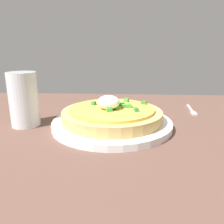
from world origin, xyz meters
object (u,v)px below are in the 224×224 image
plate (112,123)px  fork (192,111)px  cup_near (24,101)px  pizza (112,114)px

plate → fork: plate is taller
cup_near → fork: 44.67cm
plate → cup_near: bearing=0.9°
cup_near → pizza: bearing=-179.2°
plate → cup_near: 20.81cm
plate → fork: 25.77cm
plate → pizza: size_ratio=1.20×
plate → fork: (-21.95, -13.49, -0.47)cm
pizza → cup_near: (20.15, 0.28, 2.77)cm
plate → cup_near: cup_near is taller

